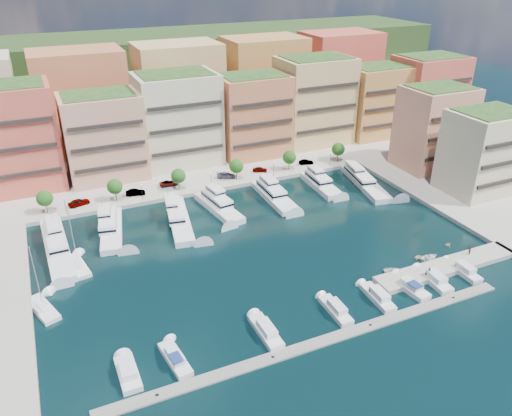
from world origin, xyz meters
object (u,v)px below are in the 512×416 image
Objects in this scene: cruiser_0 at (128,374)px; sailboat_1 at (43,309)px; lamppost_1 at (142,189)px; lamppost_4 at (330,157)px; cruiser_1 at (175,359)px; cruiser_7 at (410,287)px; cruiser_3 at (266,331)px; person_0 at (429,272)px; car_3 at (226,175)px; yacht_0 at (56,244)px; cruiser_9 at (464,271)px; lamppost_3 at (274,167)px; yacht_6 at (363,180)px; yacht_5 at (320,183)px; cruiser_5 at (336,310)px; lamppost_2 at (211,177)px; tender_3 at (448,244)px; lamppost_0 at (64,203)px; tree_3 at (236,166)px; yacht_3 at (218,205)px; yacht_2 at (178,217)px; tender_2 at (429,258)px; tree_0 at (45,198)px; yacht_4 at (274,195)px; car_2 at (169,183)px; person_1 at (469,250)px; tree_1 at (115,187)px; car_4 at (260,169)px; tree_2 at (178,176)px; cruiser_6 at (378,297)px; tree_5 at (338,149)px; yacht_1 at (111,227)px; car_5 at (306,162)px; cruiser_8 at (434,280)px.

sailboat_1 reaches higher than cruiser_0.
lamppost_1 is 54.00m from lamppost_4.
cruiser_7 is (44.47, 0.00, 0.00)m from cruiser_1.
cruiser_3 is 34.56m from person_0.
lamppost_4 is 30.54m from car_3.
cruiser_7 is at bearing -145.06° from car_3.
cruiser_0 is 71.56m from car_3.
cruiser_9 is at bearing -30.42° from yacht_0.
cruiser_9 is at bearing -76.19° from lamppost_3.
yacht_6 is (2.50, -12.76, -2.62)m from lamppost_4.
yacht_5 is 1.98× the size of cruiser_5.
lamppost_2 is 64.84m from cruiser_0.
lamppost_0 is at bearing 62.77° from tender_3.
lamppost_1 reaches higher than cruiser_7.
yacht_0 is 3.25× the size of cruiser_9.
tree_3 is 0.30× the size of yacht_3.
yacht_2 is 5.50× the size of tender_2.
lamppost_0 is 0.18× the size of yacht_2.
tender_3 is at bearing 15.09° from cruiser_5.
lamppost_0 is (4.00, -2.30, -0.92)m from tree_0.
lamppost_3 reaches higher than cruiser_0.
yacht_4 is 27.94m from car_2.
person_1 is at bearing -92.89° from yacht_6.
person_0 is at bearing -49.96° from tree_1.
person_1 reaches higher than car_4.
car_2 is at bearing 117.49° from tree_2.
tree_1 is 81.39m from person_1.
car_2 is (-17.78, 3.42, -3.06)m from tree_3.
cruiser_6 is at bearing -96.64° from lamppost_3.
tree_0 is 65.24m from cruiser_3.
cruiser_1 is 44.47m from cruiser_7.
yacht_6 reaches higher than cruiser_9.
tree_5 is 34.35m from car_3.
tree_3 is 61.45m from person_1.
tree_1 is 18.99m from yacht_2.
tree_2 is 59.21m from cruiser_5.
yacht_1 is at bearing 56.19° from sailboat_1.
car_4 is (-13.20, 53.54, 1.28)m from tender_2.
tree_2 reaches higher than person_1.
sailboat_1 is at bearing -144.31° from yacht_2.
tree_3 is 0.68× the size of cruiser_7.
lamppost_1 is 19.16m from yacht_3.
lamppost_3 is at bearing 148.11° from yacht_6.
car_4 reaches higher than car_2.
yacht_5 is 0.69× the size of yacht_6.
tree_2 is 1.35× the size of car_5.
car_5 is at bearing 84.33° from cruiser_8.
car_5 is (18.88, 59.70, 1.14)m from cruiser_6.
yacht_6 reaches higher than car_5.
cruiser_3 is at bearing -77.02° from tree_1.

